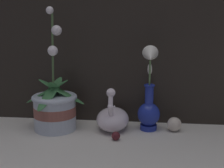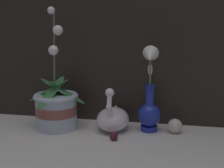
{
  "view_description": "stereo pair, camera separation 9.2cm",
  "coord_description": "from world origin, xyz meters",
  "px_view_note": "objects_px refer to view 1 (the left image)",
  "views": [
    {
      "loc": [
        0.14,
        -1.04,
        0.44
      ],
      "look_at": [
        0.01,
        0.12,
        0.19
      ],
      "focal_mm": 50.0,
      "sensor_mm": 36.0,
      "label": 1
    },
    {
      "loc": [
        0.23,
        -1.03,
        0.44
      ],
      "look_at": [
        0.01,
        0.12,
        0.19
      ],
      "focal_mm": 50.0,
      "sensor_mm": 36.0,
      "label": 2
    }
  ],
  "objects_px": {
    "blue_vase": "(149,102)",
    "glass_sphere": "(174,124)",
    "swan_figurine": "(113,118)",
    "orchid_potted_plant": "(55,107)"
  },
  "relations": [
    {
      "from": "blue_vase",
      "to": "glass_sphere",
      "type": "xyz_separation_m",
      "value": [
        0.1,
        -0.0,
        -0.09
      ]
    },
    {
      "from": "orchid_potted_plant",
      "to": "glass_sphere",
      "type": "height_order",
      "value": "orchid_potted_plant"
    },
    {
      "from": "swan_figurine",
      "to": "orchid_potted_plant",
      "type": "bearing_deg",
      "value": -175.64
    },
    {
      "from": "swan_figurine",
      "to": "blue_vase",
      "type": "distance_m",
      "value": 0.16
    },
    {
      "from": "orchid_potted_plant",
      "to": "glass_sphere",
      "type": "distance_m",
      "value": 0.48
    },
    {
      "from": "orchid_potted_plant",
      "to": "blue_vase",
      "type": "xyz_separation_m",
      "value": [
        0.37,
        0.03,
        0.02
      ]
    },
    {
      "from": "swan_figurine",
      "to": "blue_vase",
      "type": "bearing_deg",
      "value": 5.42
    },
    {
      "from": "orchid_potted_plant",
      "to": "swan_figurine",
      "type": "relative_size",
      "value": 2.53
    },
    {
      "from": "blue_vase",
      "to": "glass_sphere",
      "type": "distance_m",
      "value": 0.13
    },
    {
      "from": "swan_figurine",
      "to": "glass_sphere",
      "type": "xyz_separation_m",
      "value": [
        0.24,
        0.01,
        -0.02
      ]
    }
  ]
}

